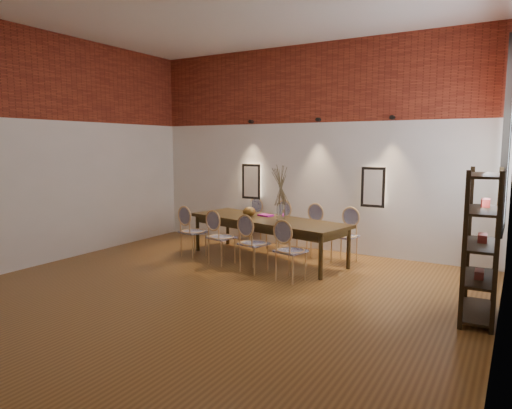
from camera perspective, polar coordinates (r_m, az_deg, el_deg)
The scene contains 28 objects.
floor at distance 6.40m, azimuth -6.42°, elevation -11.56°, with size 7.00×7.00×0.02m, color brown.
wall_back at distance 9.14m, azimuth 6.88°, elevation 6.97°, with size 7.00×0.10×4.00m, color silver.
wall_left at distance 8.66m, azimuth -25.95°, elevation 6.25°, with size 0.10×7.00×4.00m, color silver.
wall_right at distance 4.84m, azimuth 29.40°, elevation 5.67°, with size 0.10×7.00×4.00m, color silver.
brick_band_back at distance 9.16m, azimuth 6.82°, elevation 14.81°, with size 7.00×0.02×1.50m, color maroon.
brick_band_left at distance 8.69m, azimuth -26.17°, elevation 14.52°, with size 0.02×7.00×1.50m, color maroon.
niche_left at distance 9.68m, azimuth -0.51°, elevation 2.90°, with size 0.36×0.06×0.66m, color #FFEAC6.
niche_right at distance 8.65m, azimuth 14.47°, elevation 2.11°, with size 0.36×0.06×0.66m, color #FFEAC6.
spot_fixture_left at distance 9.63m, azimuth -0.61°, elevation 10.32°, with size 0.08×0.08×0.10m, color black.
spot_fixture_mid at distance 8.96m, azimuth 7.79°, elevation 10.46°, with size 0.08×0.08×0.10m, color black.
spot_fixture_right at distance 8.52m, azimuth 16.67°, elevation 10.38°, with size 0.08×0.08×0.10m, color black.
window_glass at distance 6.84m, azimuth 29.04°, elevation 7.20°, with size 0.02×0.78×2.38m, color silver.
window_frame at distance 6.84m, azimuth 28.87°, elevation 7.21°, with size 0.08×0.90×2.50m, color black.
window_mullion at distance 6.84m, azimuth 28.87°, elevation 7.21°, with size 0.06×0.06×2.40m, color black.
dining_table at distance 8.31m, azimuth 1.39°, elevation -4.31°, with size 3.06×0.98×0.75m, color #38270F.
chair_near_a at distance 8.57m, azimuth -7.84°, elevation -3.37°, with size 0.44×0.44×0.94m, color tan, non-canonical shape.
chair_near_b at distance 8.01m, azimuth -4.32°, elevation -4.09°, with size 0.44×0.44×0.94m, color tan, non-canonical shape.
chair_near_c at distance 7.48m, azimuth -0.27°, elevation -4.89°, with size 0.44×0.44×0.94m, color tan, non-canonical shape.
chair_near_d at distance 7.00m, azimuth 4.38°, elevation -5.78°, with size 0.44×0.44×0.94m, color tan, non-canonical shape.
chair_far_a at distance 9.62m, azimuth -0.77°, elevation -2.12°, with size 0.44×0.44×0.94m, color tan, non-canonical shape.
chair_far_b at distance 9.12m, azimuth 2.76°, elevation -2.66°, with size 0.44×0.44×0.94m, color tan, non-canonical shape.
chair_far_c at distance 8.66m, azimuth 6.67°, elevation -3.24°, with size 0.44×0.44×0.94m, color tan, non-canonical shape.
chair_far_d at distance 8.25m, azimuth 11.00°, elevation -3.87°, with size 0.44×0.44×0.94m, color tan, non-canonical shape.
vase at distance 8.02m, azimuth 3.09°, elevation -0.94°, with size 0.14×0.14×0.30m, color silver.
dried_branches at distance 7.97m, azimuth 3.12°, elevation 2.26°, with size 0.50×0.50×0.70m, color brown, non-canonical shape.
bowl at distance 8.46m, azimuth -0.86°, elevation -0.90°, with size 0.24×0.24×0.18m, color brown.
book at distance 8.52m, azimuth 1.20°, elevation -1.35°, with size 0.26×0.18×0.03m, color #951580.
shelving_rack at distance 6.03m, azimuth 26.35°, elevation -4.51°, with size 0.38×1.00×1.80m, color black, non-canonical shape.
Camera 1 is at (3.63, -4.84, 2.07)m, focal length 32.00 mm.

